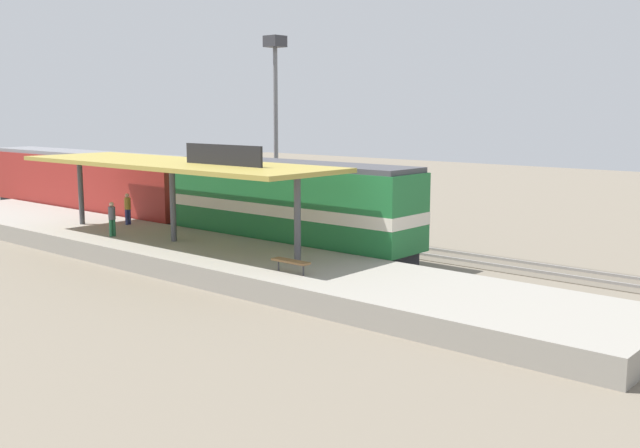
% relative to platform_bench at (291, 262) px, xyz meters
% --- Properties ---
extents(ground_plane, '(120.00, 120.00, 0.00)m').
position_rel_platform_bench_xyz_m(ground_plane, '(8.00, 8.93, -1.34)').
color(ground_plane, '#706656').
extents(track_near, '(3.20, 110.00, 0.16)m').
position_rel_platform_bench_xyz_m(track_near, '(6.00, 8.93, -1.31)').
color(track_near, '#5F5649').
rests_on(track_near, ground).
extents(track_far, '(3.20, 110.00, 0.16)m').
position_rel_platform_bench_xyz_m(track_far, '(10.60, 8.93, -1.31)').
color(track_far, '#5F5649').
rests_on(track_far, ground).
extents(platform, '(6.00, 44.00, 0.90)m').
position_rel_platform_bench_xyz_m(platform, '(1.40, 8.93, -0.89)').
color(platform, gray).
rests_on(platform, ground).
extents(station_canopy, '(5.20, 18.00, 4.70)m').
position_rel_platform_bench_xyz_m(station_canopy, '(1.40, 8.83, 3.19)').
color(station_canopy, '#47474C').
rests_on(station_canopy, platform).
extents(platform_bench, '(0.44, 1.70, 0.50)m').
position_rel_platform_bench_xyz_m(platform_bench, '(0.00, 0.00, 0.00)').
color(platform_bench, '#333338').
rests_on(platform_bench, platform).
extents(locomotive, '(2.93, 14.43, 4.44)m').
position_rel_platform_bench_xyz_m(locomotive, '(6.00, 5.70, 1.07)').
color(locomotive, '#28282D').
rests_on(locomotive, track_near).
extents(passenger_carriage_single, '(2.90, 20.00, 4.24)m').
position_rel_platform_bench_xyz_m(passenger_carriage_single, '(6.00, 23.70, 0.97)').
color(passenger_carriage_single, '#28282D').
rests_on(passenger_carriage_single, track_near).
extents(light_mast, '(1.10, 1.10, 11.70)m').
position_rel_platform_bench_xyz_m(light_mast, '(13.80, 14.14, 7.05)').
color(light_mast, slate).
rests_on(light_mast, ground).
extents(person_waiting, '(0.34, 0.34, 1.71)m').
position_rel_platform_bench_xyz_m(person_waiting, '(2.95, 14.89, 0.51)').
color(person_waiting, navy).
rests_on(person_waiting, platform).
extents(person_walking, '(0.34, 0.34, 1.71)m').
position_rel_platform_bench_xyz_m(person_walking, '(0.26, 12.30, 0.51)').
color(person_walking, '#23603D').
rests_on(person_walking, platform).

